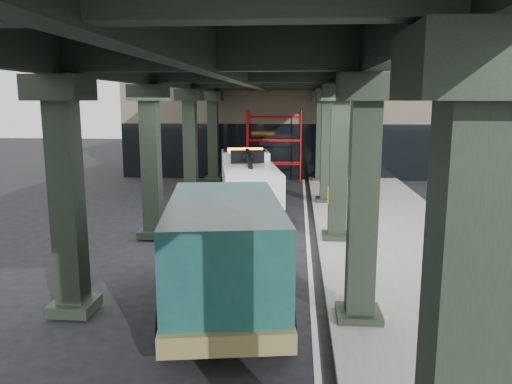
% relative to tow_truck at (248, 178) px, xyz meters
% --- Properties ---
extents(ground, '(90.00, 90.00, 0.00)m').
position_rel_tow_truck_xyz_m(ground, '(0.80, -7.46, -1.21)').
color(ground, black).
rests_on(ground, ground).
extents(sidewalk, '(5.00, 40.00, 0.15)m').
position_rel_tow_truck_xyz_m(sidewalk, '(5.30, -5.46, -1.14)').
color(sidewalk, gray).
rests_on(sidewalk, ground).
extents(lane_stripe, '(0.12, 38.00, 0.01)m').
position_rel_tow_truck_xyz_m(lane_stripe, '(2.50, -5.46, -1.21)').
color(lane_stripe, silver).
rests_on(lane_stripe, ground).
extents(viaduct, '(7.40, 32.00, 6.40)m').
position_rel_tow_truck_xyz_m(viaduct, '(0.40, -5.46, 4.25)').
color(viaduct, black).
rests_on(viaduct, ground).
extents(building, '(22.00, 10.00, 8.00)m').
position_rel_tow_truck_xyz_m(building, '(2.80, 12.54, 2.79)').
color(building, '#C6B793').
rests_on(building, ground).
extents(scaffolding, '(3.08, 0.88, 4.00)m').
position_rel_tow_truck_xyz_m(scaffolding, '(0.80, 7.18, 0.90)').
color(scaffolding, red).
rests_on(scaffolding, ground).
extents(tow_truck, '(3.28, 7.80, 2.49)m').
position_rel_tow_truck_xyz_m(tow_truck, '(0.00, 0.00, 0.00)').
color(tow_truck, black).
rests_on(tow_truck, ground).
extents(towed_van, '(3.26, 6.40, 2.48)m').
position_rel_tow_truck_xyz_m(towed_van, '(0.56, -10.89, 0.12)').
color(towed_van, '#12413D').
rests_on(towed_van, ground).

